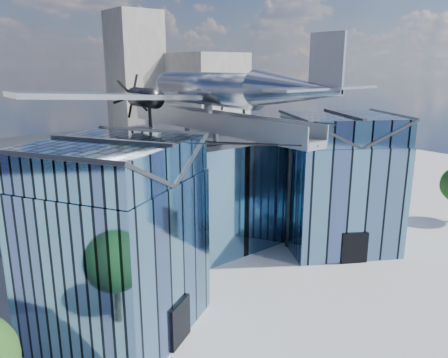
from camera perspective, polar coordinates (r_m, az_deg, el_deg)
ground_plane at (r=35.03m, az=2.09°, el=-12.13°), size 120.00×120.00×0.00m
museum at (r=37.29m, az=-3.67°, el=-1.30°), size 32.88×24.50×17.60m
bg_towers at (r=77.49m, az=-22.41°, el=9.35°), size 77.00×24.50×26.00m
tree_side_e at (r=57.39m, az=9.77°, el=2.12°), size 3.87×3.87×5.16m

